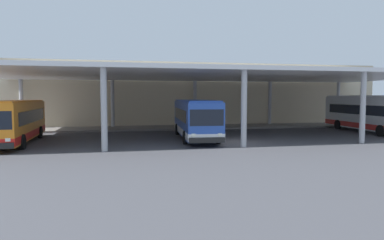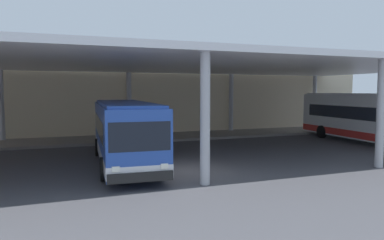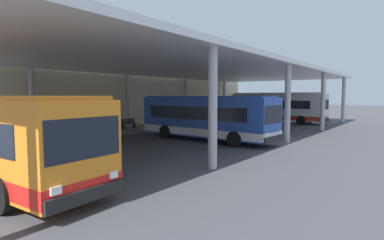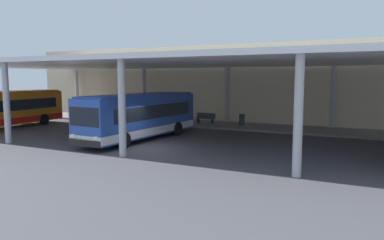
# 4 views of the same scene
# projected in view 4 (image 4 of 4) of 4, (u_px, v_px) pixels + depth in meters

# --- Properties ---
(ground_plane) EXTENTS (200.00, 200.00, 0.00)m
(ground_plane) POSITION_uv_depth(u_px,v_px,m) (148.00, 148.00, 21.93)
(ground_plane) COLOR #47474C
(platform_kerb) EXTENTS (42.00, 4.50, 0.18)m
(platform_kerb) POSITION_uv_depth(u_px,v_px,m) (220.00, 125.00, 32.39)
(platform_kerb) COLOR gray
(platform_kerb) RESTS_ON ground
(station_building_facade) EXTENTS (48.00, 1.60, 7.48)m
(station_building_facade) POSITION_uv_depth(u_px,v_px,m) (233.00, 84.00, 34.88)
(station_building_facade) COLOR #C1B293
(station_building_facade) RESTS_ON ground
(canopy_shelter) EXTENTS (40.00, 17.00, 5.55)m
(canopy_shelter) POSITION_uv_depth(u_px,v_px,m) (189.00, 64.00, 26.23)
(canopy_shelter) COLOR silver
(canopy_shelter) RESTS_ON ground
(bus_nearest_bay) EXTENTS (3.11, 10.65, 3.17)m
(bus_nearest_bay) POSITION_uv_depth(u_px,v_px,m) (7.00, 109.00, 30.93)
(bus_nearest_bay) COLOR orange
(bus_nearest_bay) RESTS_ON ground
(bus_second_bay) EXTENTS (3.19, 10.67, 3.17)m
(bus_second_bay) POSITION_uv_depth(u_px,v_px,m) (141.00, 116.00, 25.06)
(bus_second_bay) COLOR #284CA8
(bus_second_bay) RESTS_ON ground
(bench_waiting) EXTENTS (1.80, 0.45, 0.92)m
(bench_waiting) POSITION_uv_depth(u_px,v_px,m) (206.00, 118.00, 33.02)
(bench_waiting) COLOR #383D47
(bench_waiting) RESTS_ON platform_kerb
(trash_bin) EXTENTS (0.52, 0.52, 0.98)m
(trash_bin) POSITION_uv_depth(u_px,v_px,m) (242.00, 120.00, 31.28)
(trash_bin) COLOR #33383D
(trash_bin) RESTS_ON platform_kerb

